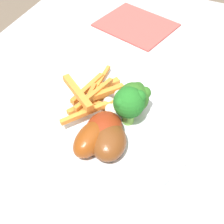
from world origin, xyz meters
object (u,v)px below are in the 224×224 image
object	(u,v)px
dinner_plate	(112,122)
dining_table	(120,172)
chicken_drumstick_far	(108,138)
broccoli_floret_middle	(136,98)
carrot_fries_pile	(91,95)
broccoli_floret_front	(130,103)
chicken_drumstick_near	(94,136)
chicken_drumstick_extra	(105,128)

from	to	relation	value
dinner_plate	dining_table	bearing A→B (deg)	-124.06
chicken_drumstick_far	broccoli_floret_middle	bearing A→B (deg)	-10.22
broccoli_floret_middle	carrot_fries_pile	bearing A→B (deg)	93.19
dining_table	carrot_fries_pile	size ratio (longest dim) A/B	6.06
broccoli_floret_front	chicken_drumstick_near	size ratio (longest dim) A/B	0.56
carrot_fries_pile	chicken_drumstick_far	xyz separation A→B (m)	(-0.08, -0.07, 0.00)
broccoli_floret_front	chicken_drumstick_near	xyz separation A→B (m)	(-0.07, 0.03, -0.02)
broccoli_floret_middle	chicken_drumstick_far	world-z (taller)	broccoli_floret_middle
broccoli_floret_middle	carrot_fries_pile	distance (m)	0.08
dinner_plate	broccoli_floret_middle	world-z (taller)	broccoli_floret_middle
dining_table	chicken_drumstick_far	distance (m)	0.15
dining_table	broccoli_floret_middle	xyz separation A→B (m)	(0.05, -0.00, 0.16)
dining_table	broccoli_floret_front	world-z (taller)	broccoli_floret_front
chicken_drumstick_far	chicken_drumstick_extra	distance (m)	0.02
dinner_plate	chicken_drumstick_extra	size ratio (longest dim) A/B	2.13
broccoli_floret_middle	chicken_drumstick_far	size ratio (longest dim) A/B	0.49
dining_table	dinner_plate	size ratio (longest dim) A/B	3.71
dining_table	carrot_fries_pile	xyz separation A→B (m)	(0.04, 0.08, 0.14)
chicken_drumstick_near	chicken_drumstick_far	bearing A→B (deg)	-74.02
carrot_fries_pile	chicken_drumstick_extra	bearing A→B (deg)	-138.04
carrot_fries_pile	chicken_drumstick_far	size ratio (longest dim) A/B	1.33
chicken_drumstick_far	chicken_drumstick_extra	bearing A→B (deg)	38.80
dinner_plate	carrot_fries_pile	bearing A→B (deg)	64.06
carrot_fries_pile	chicken_drumstick_near	world-z (taller)	carrot_fries_pile
dining_table	broccoli_floret_middle	distance (m)	0.17
dining_table	chicken_drumstick_extra	distance (m)	0.15
broccoli_floret_middle	carrot_fries_pile	xyz separation A→B (m)	(-0.00, 0.08, -0.02)
carrot_fries_pile	chicken_drumstick_extra	distance (m)	0.08
dining_table	chicken_drumstick_near	world-z (taller)	chicken_drumstick_near
chicken_drumstick_far	broccoli_floret_front	bearing A→B (deg)	-10.31
chicken_drumstick_near	chicken_drumstick_far	distance (m)	0.02
dining_table	chicken_drumstick_near	bearing A→B (deg)	142.87
dining_table	chicken_drumstick_near	distance (m)	0.15
carrot_fries_pile	chicken_drumstick_far	world-z (taller)	carrot_fries_pile
dining_table	broccoli_floret_middle	world-z (taller)	broccoli_floret_middle
dining_table	chicken_drumstick_extra	bearing A→B (deg)	129.84
dining_table	broccoli_floret_middle	size ratio (longest dim) A/B	16.46
dining_table	dinner_plate	distance (m)	0.12
broccoli_floret_front	broccoli_floret_middle	size ratio (longest dim) A/B	1.10
dinner_plate	broccoli_floret_middle	xyz separation A→B (m)	(0.03, -0.03, 0.04)
carrot_fries_pile	chicken_drumstick_near	xyz separation A→B (m)	(-0.08, -0.05, 0.00)
carrot_fries_pile	dinner_plate	bearing A→B (deg)	-115.94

